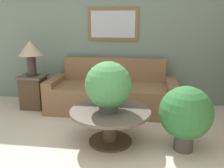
# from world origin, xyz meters

# --- Properties ---
(wall_back) EXTENTS (7.53, 0.09, 2.60)m
(wall_back) POSITION_xyz_m (-0.00, 2.67, 1.30)
(wall_back) COLOR slate
(wall_back) RESTS_ON ground_plane
(couch_main) EXTENTS (2.26, 0.90, 0.91)m
(couch_main) POSITION_xyz_m (-0.18, 2.16, 0.30)
(couch_main) COLOR brown
(couch_main) RESTS_ON ground_plane
(coffee_table) EXTENTS (1.06, 1.06, 0.46)m
(coffee_table) POSITION_xyz_m (-0.04, 0.92, 0.33)
(coffee_table) COLOR #4C3823
(coffee_table) RESTS_ON ground_plane
(side_table) EXTENTS (0.47, 0.47, 0.61)m
(side_table) POSITION_xyz_m (-1.64, 2.08, 0.31)
(side_table) COLOR #4C3823
(side_table) RESTS_ON ground_plane
(table_lamp) EXTENTS (0.43, 0.43, 0.63)m
(table_lamp) POSITION_xyz_m (-1.64, 2.08, 1.06)
(table_lamp) COLOR #2D2823
(table_lamp) RESTS_ON side_table
(potted_plant_on_table) EXTENTS (0.59, 0.59, 0.64)m
(potted_plant_on_table) POSITION_xyz_m (-0.06, 0.89, 0.80)
(potted_plant_on_table) COLOR #4C4742
(potted_plant_on_table) RESTS_ON coffee_table
(potted_plant_floor) EXTENTS (0.66, 0.66, 0.83)m
(potted_plant_floor) POSITION_xyz_m (0.91, 0.85, 0.48)
(potted_plant_floor) COLOR #4C4742
(potted_plant_floor) RESTS_ON ground_plane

